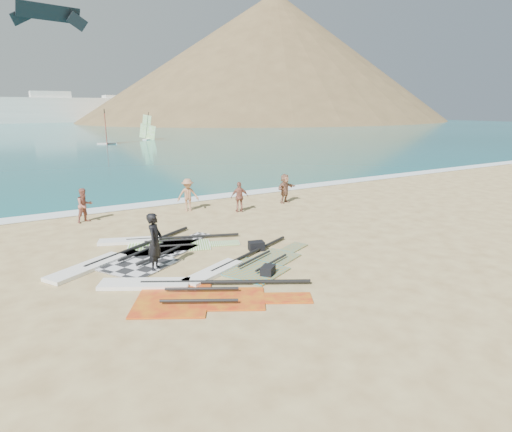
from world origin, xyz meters
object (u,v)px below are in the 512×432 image
rig_green (157,243)px  rig_red (185,291)px  gear_bag_near (268,271)px  beachgoer_left (84,205)px  rig_grey (130,258)px  gear_bag_far (256,246)px  person_wetsuit (155,242)px  rig_orange (245,265)px  beachgoer_back (240,197)px  beachgoer_right (285,188)px  beachgoer_mid (188,195)px

rig_green → rig_red: bearing=-78.7°
gear_bag_near → beachgoer_left: 10.26m
beachgoer_left → rig_grey: bearing=-106.7°
gear_bag_far → person_wetsuit: size_ratio=0.29×
rig_grey → beachgoer_left: bearing=63.3°
rig_orange → beachgoer_back: size_ratio=3.62×
rig_grey → gear_bag_far: bearing=-48.4°
rig_red → gear_bag_far: gear_bag_far is taller
person_wetsuit → beachgoer_right: person_wetsuit is taller
rig_grey → beachgoer_right: beachgoer_right is taller
gear_bag_near → beachgoer_mid: beachgoer_mid is taller
beachgoer_left → beachgoer_mid: (4.79, -0.39, 0.04)m
rig_grey → beachgoer_left: size_ratio=4.13×
rig_grey → rig_green: size_ratio=1.24×
rig_orange → gear_bag_near: size_ratio=11.09×
beachgoer_back → beachgoer_right: beachgoer_right is taller
rig_orange → gear_bag_far: size_ratio=9.87×
rig_red → gear_bag_far: bearing=59.9°
rig_grey → rig_red: size_ratio=1.16×
beachgoer_back → beachgoer_right: 3.14m
gear_bag_near → gear_bag_far: bearing=67.3°
gear_bag_far → beachgoer_right: 8.12m
rig_red → beachgoer_back: (5.94, 7.57, 0.70)m
rig_red → beachgoer_right: (9.03, 8.12, 0.74)m
person_wetsuit → beachgoer_right: size_ratio=1.18×
gear_bag_near → beachgoer_mid: 9.28m
rig_orange → gear_bag_near: bearing=-102.5°
gear_bag_near → beachgoer_mid: (1.16, 9.19, 0.66)m
beachgoer_left → beachgoer_right: (9.99, -1.33, 0.02)m
beachgoer_left → beachgoer_mid: beachgoer_mid is taller
beachgoer_back → rig_red: bearing=66.0°
beachgoer_mid → rig_grey: bearing=-113.2°
beachgoer_left → beachgoer_mid: size_ratio=0.95×
gear_bag_far → beachgoer_mid: size_ratio=0.34×
gear_bag_near → beachgoer_back: (3.27, 7.70, 0.59)m
gear_bag_far → beachgoer_back: bearing=66.9°
rig_grey → gear_bag_far: 4.43m
gear_bag_far → beachgoer_left: 8.66m
rig_grey → rig_red: (0.60, -3.50, -0.00)m
rig_green → beachgoer_left: size_ratio=3.33×
rig_grey → beachgoer_right: (9.63, 4.62, 0.74)m
beachgoer_left → beachgoer_back: bearing=-35.4°
rig_grey → gear_bag_near: 4.89m
rig_red → rig_green: bearing=110.4°
rig_red → gear_bag_far: size_ratio=10.03×
rig_grey → gear_bag_near: gear_bag_near is taller
gear_bag_far → beachgoer_left: bearing=121.9°
rig_grey → person_wetsuit: size_ratio=3.42×
rig_orange → rig_red: bearing=175.4°
gear_bag_far → person_wetsuit: (-3.72, -0.01, 0.77)m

